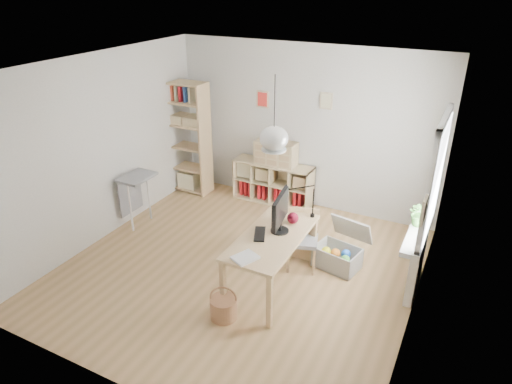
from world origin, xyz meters
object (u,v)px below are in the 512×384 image
at_px(storage_chest, 340,253).
at_px(monitor, 280,211).
at_px(desk, 272,242).
at_px(chair, 303,235).
at_px(tall_bookshelf, 186,133).
at_px(drawer_chest, 276,153).
at_px(cube_shelf, 273,185).

bearing_deg(storage_chest, monitor, -118.78).
height_order(desk, chair, chair).
bearing_deg(tall_bookshelf, storage_chest, -19.02).
bearing_deg(drawer_chest, chair, -54.44).
bearing_deg(drawer_chest, tall_bookshelf, -171.76).
height_order(chair, storage_chest, chair).
distance_m(tall_bookshelf, storage_chest, 3.53).
xyz_separation_m(desk, monitor, (0.04, 0.14, 0.37)).
height_order(cube_shelf, drawer_chest, drawer_chest).
xyz_separation_m(cube_shelf, storage_chest, (1.66, -1.39, -0.10)).
bearing_deg(monitor, cube_shelf, 108.43).
bearing_deg(storage_chest, desk, -115.58).
xyz_separation_m(storage_chest, drawer_chest, (-1.59, 1.35, 0.72)).
relative_size(cube_shelf, drawer_chest, 2.01).
bearing_deg(drawer_chest, monitor, -64.36).
xyz_separation_m(desk, storage_chest, (0.64, 0.84, -0.45)).
relative_size(cube_shelf, monitor, 2.45).
xyz_separation_m(tall_bookshelf, storage_chest, (3.23, -1.11, -0.89)).
bearing_deg(drawer_chest, desk, -66.60).
relative_size(tall_bookshelf, drawer_chest, 2.87).
distance_m(chair, drawer_chest, 1.98).
bearing_deg(chair, drawer_chest, 108.66).
height_order(cube_shelf, chair, chair).
relative_size(monitor, drawer_chest, 0.82).
relative_size(tall_bookshelf, chair, 2.45).
bearing_deg(chair, desk, -122.26).
bearing_deg(monitor, desk, -114.24).
relative_size(chair, storage_chest, 1.06).
relative_size(storage_chest, drawer_chest, 1.10).
relative_size(chair, drawer_chest, 1.17).
distance_m(cube_shelf, storage_chest, 2.17).
bearing_deg(cube_shelf, monitor, -63.17).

